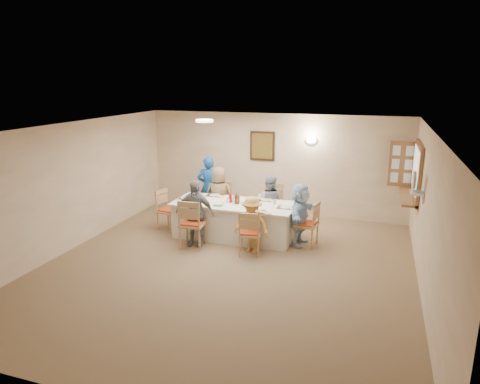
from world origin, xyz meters
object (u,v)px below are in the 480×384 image
(diner_back_left, at_px, (219,196))
(condiment_ketchup, at_px, (230,197))
(chair_left_end, at_px, (169,210))
(diner_back_right, at_px, (269,203))
(diner_front_right, at_px, (252,225))
(diner_front_left, at_px, (195,213))
(desk_fan, at_px, (416,184))
(chair_back_left, at_px, (221,203))
(diner_right_end, at_px, (300,214))
(dining_table, at_px, (234,220))
(chair_front_left, at_px, (193,223))
(caregiver, at_px, (209,187))
(chair_back_right, at_px, (271,206))
(chair_front_right, at_px, (250,232))
(chair_right_end, at_px, (306,223))
(serving_hatch, at_px, (417,172))

(diner_back_left, distance_m, condiment_ketchup, 0.87)
(chair_left_end, relative_size, condiment_ketchup, 4.09)
(diner_back_right, height_order, diner_front_right, diner_back_right)
(diner_back_right, xyz_separation_m, diner_front_left, (-1.20, -1.36, 0.06))
(diner_back_left, bearing_deg, desk_fan, 156.30)
(chair_back_left, relative_size, diner_right_end, 0.75)
(dining_table, bearing_deg, diner_back_left, 131.42)
(chair_front_left, height_order, caregiver, caregiver)
(chair_back_right, distance_m, chair_front_right, 1.60)
(diner_back_left, bearing_deg, diner_back_right, 172.33)
(caregiver, bearing_deg, chair_back_right, 150.75)
(chair_back_left, distance_m, chair_front_left, 1.60)
(diner_back_left, height_order, diner_right_end, diner_back_left)
(chair_right_end, bearing_deg, chair_back_right, -121.39)
(desk_fan, distance_m, chair_right_end, 2.27)
(chair_back_left, distance_m, caregiver, 0.63)
(dining_table, relative_size, diner_front_left, 1.89)
(diner_back_left, relative_size, diner_back_right, 1.09)
(chair_front_left, relative_size, condiment_ketchup, 4.56)
(chair_back_right, relative_size, condiment_ketchup, 4.56)
(diner_front_right, distance_m, condiment_ketchup, 1.02)
(diner_back_right, distance_m, diner_front_left, 1.81)
(desk_fan, distance_m, diner_back_left, 4.34)
(diner_right_end, bearing_deg, chair_back_left, 76.55)
(diner_front_right, distance_m, diner_right_end, 1.07)
(dining_table, height_order, caregiver, caregiver)
(diner_front_left, xyz_separation_m, caregiver, (-0.45, 1.83, 0.07))
(diner_back_right, xyz_separation_m, caregiver, (-1.65, 0.47, 0.12))
(serving_hatch, relative_size, chair_front_left, 1.47)
(diner_back_left, height_order, diner_front_left, diner_back_left)
(diner_right_end, bearing_deg, diner_back_left, 79.55)
(diner_back_right, xyz_separation_m, diner_right_end, (0.82, -0.68, 0.02))
(chair_front_left, xyz_separation_m, condiment_ketchup, (0.52, 0.81, 0.36))
(diner_right_end, bearing_deg, dining_table, 98.15)
(chair_left_end, bearing_deg, diner_front_left, -114.15)
(chair_back_right, xyz_separation_m, chair_right_end, (0.95, -0.80, -0.04))
(dining_table, relative_size, caregiver, 1.72)
(chair_back_left, distance_m, diner_front_left, 1.49)
(diner_back_right, distance_m, diner_right_end, 1.07)
(chair_right_end, xyz_separation_m, diner_back_right, (-0.95, 0.68, 0.16))
(chair_front_left, relative_size, chair_front_right, 1.14)
(chair_back_right, height_order, chair_front_left, same)
(chair_right_end, height_order, caregiver, caregiver)
(caregiver, relative_size, condiment_ketchup, 6.72)
(diner_front_right, height_order, caregiver, caregiver)
(serving_hatch, xyz_separation_m, desk_fan, (-0.11, -1.35, 0.05))
(chair_back_right, bearing_deg, diner_front_left, -123.01)
(chair_back_left, distance_m, diner_right_end, 2.18)
(chair_front_left, height_order, chair_left_end, chair_front_left)
(chair_left_end, distance_m, diner_front_right, 2.26)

